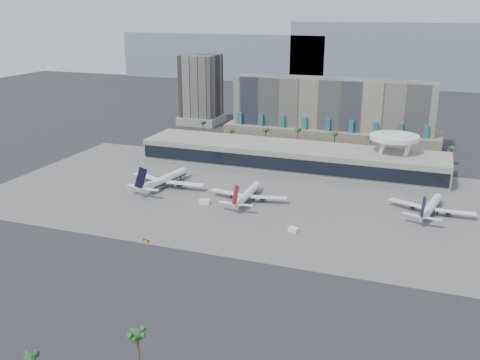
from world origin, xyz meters
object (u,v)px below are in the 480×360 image
(airliner_centre, at_px, (247,194))
(airliner_right, at_px, (431,207))
(service_vehicle_a, at_px, (204,202))
(airliner_left, at_px, (165,179))
(service_vehicle_b, at_px, (293,230))
(taxiway_sign, at_px, (146,241))

(airliner_centre, height_order, airliner_right, airliner_centre)
(airliner_right, xyz_separation_m, service_vehicle_a, (-97.44, -22.59, -2.23))
(airliner_left, bearing_deg, service_vehicle_b, -14.80)
(service_vehicle_a, bearing_deg, taxiway_sign, -109.11)
(service_vehicle_a, xyz_separation_m, taxiway_sign, (-4.21, -46.07, -0.58))
(airliner_centre, bearing_deg, taxiway_sign, -111.15)
(airliner_right, relative_size, taxiway_sign, 15.84)
(airliner_centre, relative_size, taxiway_sign, 15.97)
(airliner_left, distance_m, taxiway_sign, 66.87)
(airliner_left, bearing_deg, airliner_right, 12.07)
(service_vehicle_a, height_order, service_vehicle_b, service_vehicle_a)
(airliner_left, xyz_separation_m, service_vehicle_b, (74.87, -33.26, -2.84))
(service_vehicle_a, xyz_separation_m, service_vehicle_b, (46.38, -17.10, -0.13))
(airliner_right, distance_m, taxiway_sign, 122.69)
(taxiway_sign, bearing_deg, service_vehicle_b, 34.14)
(airliner_right, height_order, service_vehicle_b, airliner_right)
(airliner_left, bearing_deg, taxiway_sign, -59.53)
(airliner_right, height_order, service_vehicle_a, airliner_right)
(airliner_right, bearing_deg, taxiway_sign, -135.05)
(airliner_right, xyz_separation_m, taxiway_sign, (-101.65, -68.66, -2.81))
(service_vehicle_b, xyz_separation_m, taxiway_sign, (-50.58, -28.96, -0.45))
(airliner_centre, distance_m, taxiway_sign, 60.61)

